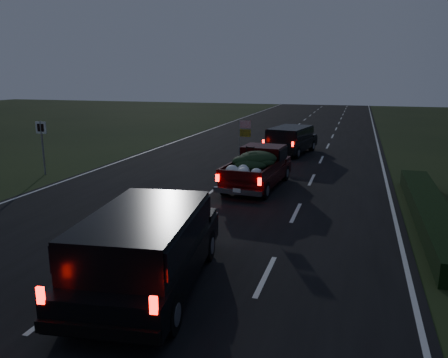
% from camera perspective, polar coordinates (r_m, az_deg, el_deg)
% --- Properties ---
extents(ground, '(120.00, 120.00, 0.00)m').
position_cam_1_polar(ground, '(13.60, -7.43, -6.16)').
color(ground, black).
rests_on(ground, ground).
extents(road_asphalt, '(14.00, 120.00, 0.02)m').
position_cam_1_polar(road_asphalt, '(13.60, -7.43, -6.12)').
color(road_asphalt, black).
rests_on(road_asphalt, ground).
extents(hedge_row, '(1.00, 10.00, 0.60)m').
position_cam_1_polar(hedge_row, '(15.42, 25.36, -3.85)').
color(hedge_row, black).
rests_on(hedge_row, ground).
extents(route_sign, '(0.55, 0.08, 2.50)m').
position_cam_1_polar(route_sign, '(21.87, -22.68, 4.81)').
color(route_sign, gray).
rests_on(route_sign, ground).
extents(pickup_truck, '(2.11, 4.78, 2.45)m').
position_cam_1_polar(pickup_truck, '(18.01, 4.45, 1.78)').
color(pickup_truck, '#350708').
rests_on(pickup_truck, ground).
extents(lead_suv, '(2.67, 4.80, 1.30)m').
position_cam_1_polar(lead_suv, '(25.99, 8.69, 5.38)').
color(lead_suv, black).
rests_on(lead_suv, ground).
extents(rear_suv, '(2.81, 5.31, 1.46)m').
position_cam_1_polar(rear_suv, '(9.40, -10.13, -8.14)').
color(rear_suv, black).
rests_on(rear_suv, ground).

